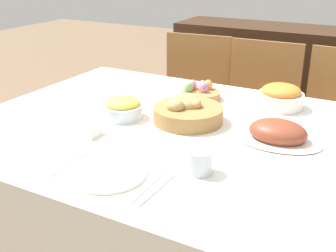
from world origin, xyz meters
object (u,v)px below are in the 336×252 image
object	(u,v)px
bread_basket	(188,112)
chair_far_center	(256,116)
sideboard	(275,88)
knife	(149,186)
dinner_plate	(107,173)
ham_platter	(278,133)
carrot_bowl	(281,97)
spoon	(158,188)
butter_dish	(85,130)
pineapple_bowl	(123,108)
egg_basket	(200,93)
chair_far_left	(190,105)
drinking_cup	(199,161)
fork	(70,163)

from	to	relation	value
bread_basket	chair_far_center	bearing A→B (deg)	89.18
chair_far_center	sideboard	xyz separation A→B (m)	(-0.08, 0.74, -0.04)
chair_far_center	knife	world-z (taller)	chair_far_center
bread_basket	dinner_plate	world-z (taller)	bread_basket
ham_platter	carrot_bowl	distance (m)	0.35
carrot_bowl	sideboard	bearing A→B (deg)	104.75
carrot_bowl	spoon	xyz separation A→B (m)	(-0.12, -0.82, -0.05)
ham_platter	spoon	size ratio (longest dim) A/B	1.57
spoon	butter_dish	xyz separation A→B (m)	(-0.42, 0.20, 0.01)
knife	pineapple_bowl	bearing A→B (deg)	130.33
carrot_bowl	butter_dish	world-z (taller)	carrot_bowl
butter_dish	ham_platter	bearing A→B (deg)	24.03
chair_far_center	ham_platter	distance (m)	1.00
knife	ham_platter	bearing A→B (deg)	62.76
egg_basket	chair_far_left	bearing A→B (deg)	118.90
pineapple_bowl	drinking_cup	distance (m)	0.52
sideboard	egg_basket	size ratio (longest dim) A/B	8.34
sideboard	chair_far_left	bearing A→B (deg)	-114.42
chair_far_center	fork	bearing A→B (deg)	-98.22
knife	spoon	world-z (taller)	same
sideboard	butter_dish	size ratio (longest dim) A/B	12.64
sideboard	spoon	xyz separation A→B (m)	(0.22, -2.11, 0.32)
bread_basket	carrot_bowl	distance (m)	0.43
bread_basket	knife	size ratio (longest dim) A/B	1.37
pineapple_bowl	egg_basket	bearing A→B (deg)	64.68
dinner_plate	butter_dish	xyz separation A→B (m)	(-0.25, 0.20, 0.01)
chair_far_center	carrot_bowl	bearing A→B (deg)	-65.90
pineapple_bowl	knife	bearing A→B (deg)	-48.22
chair_far_left	egg_basket	distance (m)	0.76
knife	spoon	xyz separation A→B (m)	(0.03, 0.00, 0.00)
chair_far_center	bread_basket	size ratio (longest dim) A/B	3.37
pineapple_bowl	ham_platter	bearing A→B (deg)	6.89
egg_basket	carrot_bowl	bearing A→B (deg)	9.20
drinking_cup	sideboard	bearing A→B (deg)	98.07
ham_platter	sideboard	bearing A→B (deg)	104.47
dinner_plate	bread_basket	bearing A→B (deg)	87.55
sideboard	drinking_cup	xyz separation A→B (m)	(0.28, -1.97, 0.35)
chair_far_left	drinking_cup	xyz separation A→B (m)	(0.62, -1.23, 0.31)
pineapple_bowl	butter_dish	size ratio (longest dim) A/B	1.37
bread_basket	dinner_plate	xyz separation A→B (m)	(-0.02, -0.49, -0.03)
chair_far_center	fork	xyz separation A→B (m)	(-0.18, -1.37, 0.28)
pineapple_bowl	dinner_plate	size ratio (longest dim) A/B	0.68
carrot_bowl	knife	world-z (taller)	carrot_bowl
egg_basket	butter_dish	size ratio (longest dim) A/B	1.52
ham_platter	fork	bearing A→B (deg)	-137.16
chair_far_left	bread_basket	world-z (taller)	chair_far_left
fork	dinner_plate	bearing A→B (deg)	-1.45
pineapple_bowl	fork	world-z (taller)	pineapple_bowl
ham_platter	bread_basket	bearing A→B (deg)	177.87
egg_basket	dinner_plate	size ratio (longest dim) A/B	0.75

